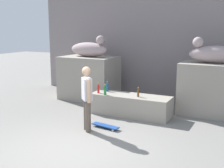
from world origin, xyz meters
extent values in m
plane|color=slate|center=(0.00, 0.00, 0.00)|extent=(40.00, 40.00, 0.00)
cube|color=gray|center=(0.00, 5.99, 2.98)|extent=(10.21, 0.60, 5.95)
cube|color=gray|center=(-2.23, 4.33, 0.79)|extent=(2.01, 1.35, 1.57)
cube|color=gray|center=(2.23, 4.33, 0.79)|extent=(2.01, 1.35, 1.57)
ellipsoid|color=#A79192|center=(-2.23, 4.33, 1.83)|extent=(1.66, 0.79, 0.52)
sphere|color=#A79192|center=(-1.68, 4.25, 2.19)|extent=(0.32, 0.32, 0.32)
ellipsoid|color=#A79192|center=(2.23, 4.33, 1.83)|extent=(1.67, 0.83, 0.52)
sphere|color=#A79192|center=(1.69, 4.23, 2.19)|extent=(0.32, 0.32, 0.32)
cube|color=gray|center=(0.00, 3.05, 0.31)|extent=(2.46, 0.80, 0.62)
cylinder|color=brown|center=(-0.37, 1.20, 0.41)|extent=(0.14, 0.14, 0.82)
cylinder|color=brown|center=(-0.51, 1.34, 0.41)|extent=(0.14, 0.14, 0.82)
cube|color=silver|center=(-0.44, 1.27, 1.10)|extent=(0.40, 0.40, 0.56)
sphere|color=tan|center=(-0.44, 1.27, 1.55)|extent=(0.23, 0.23, 0.23)
cylinder|color=tan|center=(-0.28, 1.11, 1.09)|extent=(0.09, 0.09, 0.58)
cylinder|color=tan|center=(-0.60, 1.43, 1.09)|extent=(0.09, 0.09, 0.58)
cube|color=navy|center=(-0.11, 1.64, 0.07)|extent=(0.82, 0.32, 0.02)
cylinder|color=white|center=(-0.42, 1.62, 0.03)|extent=(0.06, 0.04, 0.06)
cylinder|color=white|center=(-0.40, 1.76, 0.03)|extent=(0.06, 0.04, 0.06)
cylinder|color=white|center=(0.17, 1.53, 0.03)|extent=(0.06, 0.04, 0.06)
cylinder|color=white|center=(0.19, 1.66, 0.03)|extent=(0.06, 0.04, 0.06)
cylinder|color=#194C99|center=(-0.88, 3.21, 0.74)|extent=(0.07, 0.07, 0.24)
cylinder|color=#194C99|center=(-0.88, 3.21, 0.89)|extent=(0.03, 0.03, 0.06)
cylinder|color=yellow|center=(-0.88, 3.21, 0.93)|extent=(0.04, 0.04, 0.01)
cylinder|color=#593314|center=(0.28, 2.96, 0.72)|extent=(0.06, 0.06, 0.21)
cylinder|color=#593314|center=(0.28, 2.96, 0.86)|extent=(0.03, 0.03, 0.06)
cylinder|color=yellow|center=(0.28, 2.96, 0.89)|extent=(0.03, 0.03, 0.01)
cylinder|color=#1E722D|center=(-0.70, 2.73, 0.75)|extent=(0.08, 0.08, 0.25)
cylinder|color=#1E722D|center=(-0.70, 2.73, 0.90)|extent=(0.04, 0.04, 0.06)
cylinder|color=yellow|center=(-0.70, 2.73, 0.94)|extent=(0.04, 0.04, 0.01)
cylinder|color=red|center=(-1.01, 2.88, 0.74)|extent=(0.07, 0.07, 0.24)
cylinder|color=red|center=(-1.01, 2.88, 0.89)|extent=(0.03, 0.03, 0.06)
cylinder|color=yellow|center=(-1.01, 2.88, 0.93)|extent=(0.04, 0.04, 0.01)
camera|label=1|loc=(3.42, -4.94, 2.63)|focal=47.33mm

